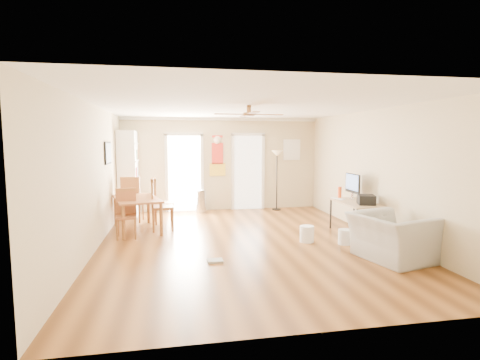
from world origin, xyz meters
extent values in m
plane|color=brown|center=(0.00, 0.00, 0.00)|extent=(7.00, 7.00, 0.00)
cube|color=red|center=(-0.13, 3.48, 1.55)|extent=(0.46, 0.03, 1.10)
cube|color=white|center=(2.05, 3.47, 1.70)|extent=(0.50, 0.04, 0.60)
cube|color=black|center=(-2.73, 1.40, 1.70)|extent=(0.04, 0.66, 0.48)
cylinder|color=#AFAFB2|center=(-0.62, 3.19, 0.31)|extent=(0.29, 0.29, 0.62)
cube|color=silver|center=(2.20, 0.64, 0.69)|extent=(0.22, 0.38, 0.01)
cube|color=black|center=(2.45, -0.11, 0.78)|extent=(0.42, 0.45, 0.19)
cylinder|color=#FC4F16|center=(2.30, 0.78, 0.81)|extent=(0.09, 0.09, 0.25)
cylinder|color=white|center=(1.18, -0.20, 0.16)|extent=(0.29, 0.29, 0.31)
cylinder|color=silver|center=(1.83, -0.49, 0.14)|extent=(0.27, 0.27, 0.29)
cube|color=#A2A29D|center=(-0.72, -1.08, 0.02)|extent=(0.25, 0.20, 0.04)
imported|color=#A1A09C|center=(2.15, -1.49, 0.38)|extent=(1.27, 1.37, 0.76)
camera|label=1|loc=(-1.36, -6.91, 1.95)|focal=27.79mm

